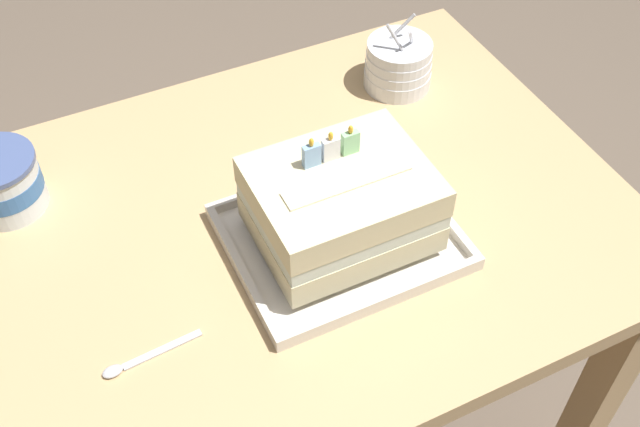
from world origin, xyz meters
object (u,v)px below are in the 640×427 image
Objects in this scene: foil_tray at (340,238)px; ice_cream_tub at (2,182)px; serving_spoon_near_tray at (135,362)px; bowl_stack at (398,65)px; birthday_cake at (341,204)px.

foil_tray is 0.51m from ice_cream_tub.
ice_cream_tub reaches higher than serving_spoon_near_tray.
foil_tray is 0.39m from bowl_stack.
foil_tray is 2.34× the size of serving_spoon_near_tray.
ice_cream_tub is at bearing 104.22° from serving_spoon_near_tray.
birthday_cake reaches higher than bowl_stack.
birthday_cake is 0.51m from ice_cream_tub.
bowl_stack is at bearing 47.98° from foil_tray.
ice_cream_tub is 0.89× the size of serving_spoon_near_tray.
foil_tray reaches higher than serving_spoon_near_tray.
birthday_cake is 0.35m from serving_spoon_near_tray.
bowl_stack is (0.26, 0.29, 0.04)m from foil_tray.
birthday_cake is at bearing -132.03° from bowl_stack.
serving_spoon_near_tray is (-0.33, -0.07, -0.08)m from birthday_cake.
serving_spoon_near_tray is at bearing -168.32° from birthday_cake.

